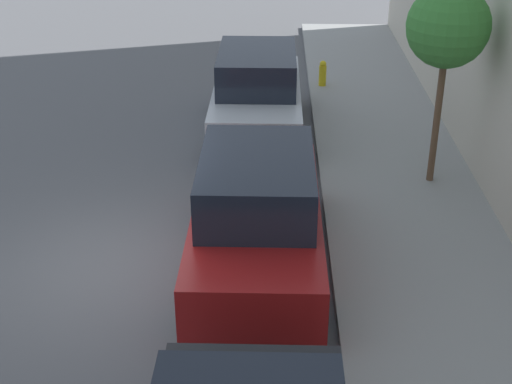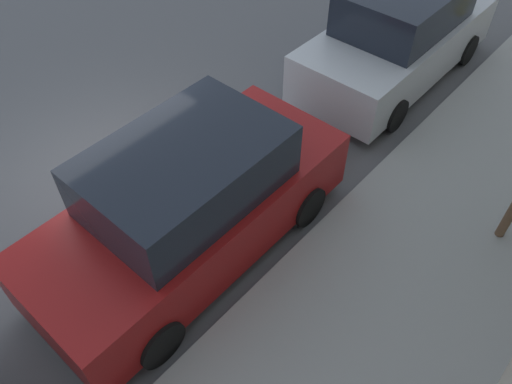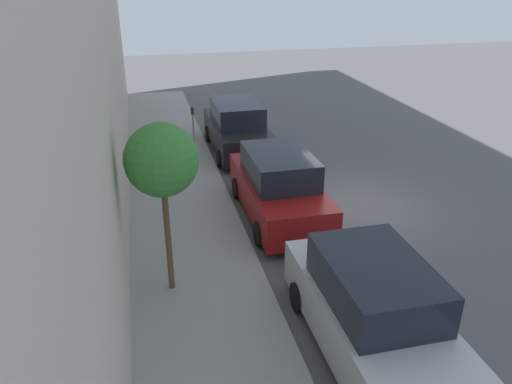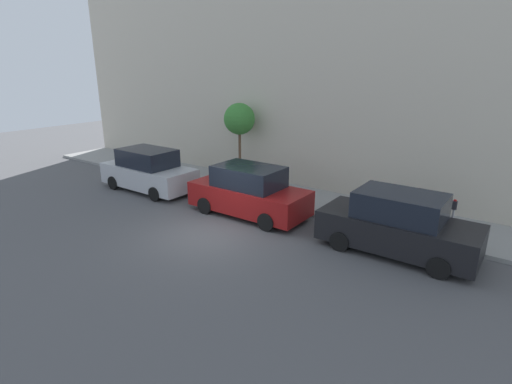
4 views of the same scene
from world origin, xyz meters
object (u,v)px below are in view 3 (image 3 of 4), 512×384
(parked_suv_second, at_px, (279,187))
(street_tree, at_px, (162,161))
(parked_suv_third, at_px, (372,310))
(parking_meter_near, at_px, (193,120))
(parked_suv_nearest, at_px, (237,128))

(parked_suv_second, distance_m, street_tree, 5.10)
(parked_suv_third, height_order, parking_meter_near, parked_suv_third)
(parked_suv_second, xyz_separation_m, parking_meter_near, (1.64, -7.06, 0.10))
(parked_suv_third, xyz_separation_m, parking_meter_near, (1.80, -12.88, 0.10))
(parked_suv_third, relative_size, parking_meter_near, 3.35)
(parked_suv_third, relative_size, street_tree, 1.26)
(parked_suv_nearest, bearing_deg, parking_meter_near, -38.58)
(parked_suv_second, bearing_deg, parked_suv_nearest, -89.46)
(parked_suv_second, bearing_deg, parked_suv_third, 91.53)
(parked_suv_nearest, height_order, street_tree, street_tree)
(parked_suv_second, xyz_separation_m, street_tree, (3.36, 3.09, 2.26))
(parking_meter_near, bearing_deg, street_tree, 80.39)
(parked_suv_second, distance_m, parked_suv_third, 5.82)
(parked_suv_third, height_order, street_tree, street_tree)
(street_tree, bearing_deg, parked_suv_third, 142.19)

